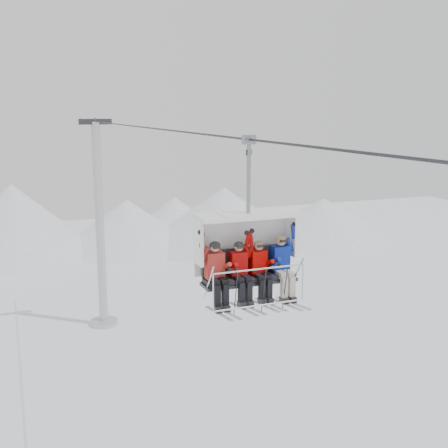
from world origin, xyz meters
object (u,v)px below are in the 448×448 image
object	(u,v)px
skier_far_left	(216,271)
lift_tower_right	(100,240)
skier_center_right	(260,268)
skier_far_right	(282,264)
chairlift_carrier	(246,246)
skier_center_left	(240,270)

from	to	relation	value
skier_far_left	lift_tower_right	bearing A→B (deg)	87.85
skier_center_right	skier_far_right	world-z (taller)	skier_far_right
chairlift_carrier	skier_far_left	xyz separation A→B (m)	(-0.89, -0.30, -0.47)
skier_center_right	lift_tower_right	bearing A→B (deg)	90.59
lift_tower_right	skier_far_left	distance (m)	24.22
skier_far_left	skier_center_left	world-z (taller)	skier_far_left
skier_far_left	skier_center_right	bearing A→B (deg)	-0.52
lift_tower_right	skier_center_right	distance (m)	24.20
skier_center_left	skier_far_left	bearing A→B (deg)	179.37
lift_tower_right	skier_center_right	xyz separation A→B (m)	(0.24, -23.80, 4.42)
lift_tower_right	skier_center_left	bearing A→B (deg)	-90.68
skier_far_left	skier_far_right	distance (m)	1.74
skier_center_left	skier_far_right	world-z (taller)	skier_far_right
chairlift_carrier	skier_center_right	size ratio (longest dim) A/B	2.36
skier_center_right	skier_far_left	bearing A→B (deg)	179.48
chairlift_carrier	skier_center_right	bearing A→B (deg)	-52.12
chairlift_carrier	skier_center_right	world-z (taller)	chairlift_carrier
chairlift_carrier	skier_center_left	bearing A→B (deg)	-132.42
lift_tower_right	skier_far_left	bearing A→B (deg)	-92.15
lift_tower_right	skier_far_right	bearing A→B (deg)	-87.95
lift_tower_right	skier_center_left	distance (m)	24.20
chairlift_carrier	skier_center_right	distance (m)	0.65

